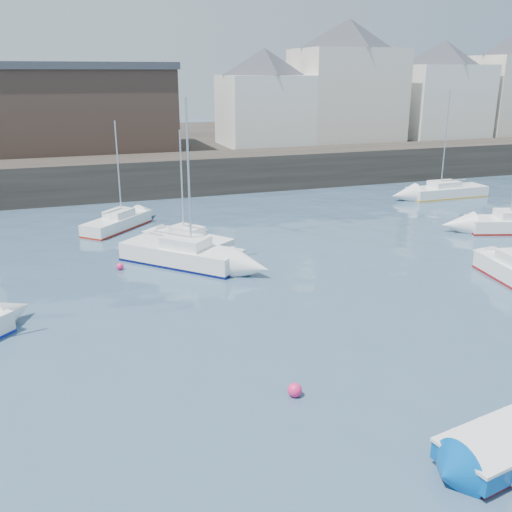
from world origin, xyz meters
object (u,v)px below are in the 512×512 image
object	(u,v)px
sailboat_b	(182,254)
sailboat_h	(117,222)
sailboat_f	(190,241)
buoy_far	(120,270)
sailboat_g	(447,191)
buoy_near	(295,396)
blue_dinghy	(512,443)

from	to	relation	value
sailboat_b	sailboat_h	distance (m)	8.60
sailboat_f	buoy_far	size ratio (longest dim) A/B	17.61
sailboat_g	buoy_far	bearing A→B (deg)	-160.54
sailboat_b	sailboat_f	world-z (taller)	sailboat_b
sailboat_g	buoy_far	distance (m)	28.48
sailboat_f	buoy_near	size ratio (longest dim) A/B	14.68
sailboat_g	buoy_near	xyz separation A→B (m)	(-23.02, -23.40, -0.47)
buoy_near	buoy_far	size ratio (longest dim) A/B	1.20
sailboat_g	buoy_far	xyz separation A→B (m)	(-26.85, -9.49, -0.47)
blue_dinghy	sailboat_h	xyz separation A→B (m)	(-7.27, 26.59, 0.01)
sailboat_h	buoy_near	xyz separation A→B (m)	(3.10, -22.00, -0.44)
blue_dinghy	sailboat_h	bearing A→B (deg)	105.29
sailboat_g	sailboat_f	bearing A→B (deg)	-162.46
sailboat_g	sailboat_h	world-z (taller)	sailboat_g
sailboat_b	sailboat_h	xyz separation A→B (m)	(-2.44, 8.24, -0.11)
blue_dinghy	sailboat_g	world-z (taller)	sailboat_g
sailboat_b	buoy_far	world-z (taller)	sailboat_b
blue_dinghy	buoy_far	distance (m)	20.16
blue_dinghy	sailboat_b	size ratio (longest dim) A/B	0.51
sailboat_b	buoy_near	xyz separation A→B (m)	(0.65, -13.76, -0.55)
sailboat_h	sailboat_g	bearing A→B (deg)	3.06
buoy_far	sailboat_h	bearing A→B (deg)	84.83
sailboat_g	sailboat_h	distance (m)	26.15
sailboat_g	blue_dinghy	bearing A→B (deg)	-123.95
blue_dinghy	sailboat_g	distance (m)	33.74
buoy_near	buoy_far	bearing A→B (deg)	105.39
sailboat_f	sailboat_g	distance (m)	23.76
sailboat_b	sailboat_f	distance (m)	2.68
sailboat_f	sailboat_h	distance (m)	6.73
blue_dinghy	sailboat_h	distance (m)	27.57
buoy_far	buoy_near	bearing A→B (deg)	-74.61
sailboat_b	buoy_far	distance (m)	3.23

